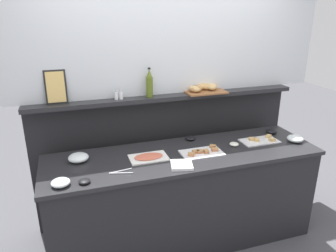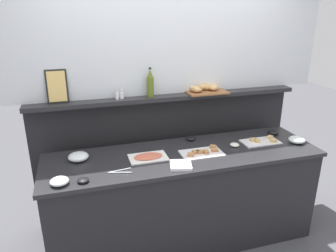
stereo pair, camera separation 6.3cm
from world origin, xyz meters
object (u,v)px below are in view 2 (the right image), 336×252
glass_bowl_medium (78,157)px  condiment_bowl_dark (191,138)px  condiment_bowl_red (83,180)px  salt_shaker (117,95)px  glass_bowl_small (297,140)px  condiment_bowl_teal (273,132)px  glass_bowl_large (59,182)px  framed_picture (57,86)px  pepper_shaker (122,94)px  sandwich_platter_side (202,153)px  condiment_bowl_cream (235,145)px  serving_tongs (119,172)px  olive_oil_bottle (150,84)px  bread_basket (205,89)px  cold_cuts_platter (148,157)px  sandwich_platter_front (261,141)px  napkin_stack (181,165)px

glass_bowl_medium → condiment_bowl_dark: glass_bowl_medium is taller
condiment_bowl_red → salt_shaker: size_ratio=0.99×
glass_bowl_small → salt_shaker: size_ratio=1.77×
glass_bowl_small → condiment_bowl_teal: glass_bowl_small is taller
glass_bowl_large → condiment_bowl_dark: glass_bowl_large is taller
glass_bowl_medium → framed_picture: size_ratio=0.57×
pepper_shaker → sandwich_platter_side: bearing=-39.8°
condiment_bowl_cream → condiment_bowl_teal: 0.55m
glass_bowl_large → condiment_bowl_red: size_ratio=1.57×
glass_bowl_medium → condiment_bowl_cream: bearing=-4.6°
sandwich_platter_side → condiment_bowl_dark: sandwich_platter_side is taller
serving_tongs → framed_picture: framed_picture is taller
condiment_bowl_teal → olive_oil_bottle: olive_oil_bottle is taller
condiment_bowl_dark → pepper_shaker: pepper_shaker is taller
bread_basket → glass_bowl_large: bearing=-153.4°
condiment_bowl_cream → serving_tongs: size_ratio=0.46×
condiment_bowl_red → salt_shaker: bearing=62.2°
glass_bowl_medium → condiment_bowl_red: 0.38m
serving_tongs → bread_basket: size_ratio=0.46×
condiment_bowl_teal → pepper_shaker: size_ratio=1.25×
glass_bowl_small → olive_oil_bottle: size_ratio=0.56×
condiment_bowl_dark → condiment_bowl_teal: (0.85, -0.10, 0.00)m
condiment_bowl_cream → pepper_shaker: size_ratio=0.99×
cold_cuts_platter → glass_bowl_medium: 0.59m
sandwich_platter_front → serving_tongs: sandwich_platter_front is taller
condiment_bowl_red → cold_cuts_platter: bearing=24.7°
condiment_bowl_dark → condiment_bowl_teal: bearing=-6.3°
sandwich_platter_side → salt_shaker: salt_shaker is taller
napkin_stack → bread_basket: (0.48, 0.70, 0.43)m
olive_oil_bottle → glass_bowl_medium: bearing=-155.0°
glass_bowl_medium → bread_basket: bread_basket is taller
glass_bowl_large → glass_bowl_medium: bearing=68.4°
condiment_bowl_dark → pepper_shaker: bearing=163.6°
cold_cuts_platter → sandwich_platter_front: bearing=1.6°
glass_bowl_medium → bread_basket: bearing=14.9°
condiment_bowl_cream → olive_oil_bottle: 0.97m
cold_cuts_platter → sandwich_platter_side: bearing=-5.6°
glass_bowl_small → napkin_stack: glass_bowl_small is taller
glass_bowl_medium → serving_tongs: glass_bowl_medium is taller
condiment_bowl_dark → sandwich_platter_side: bearing=-92.5°
salt_shaker → pepper_shaker: bearing=0.0°
glass_bowl_small → salt_shaker: salt_shaker is taller
cold_cuts_platter → glass_bowl_small: 1.43m
pepper_shaker → salt_shaker: bearing=180.0°
condiment_bowl_cream → serving_tongs: condiment_bowl_cream is taller
condiment_bowl_cream → salt_shaker: 1.18m
glass_bowl_small → condiment_bowl_dark: bearing=159.4°
glass_bowl_small → condiment_bowl_teal: bearing=107.8°
condiment_bowl_red → framed_picture: framed_picture is taller
glass_bowl_large → olive_oil_bottle: bearing=39.3°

